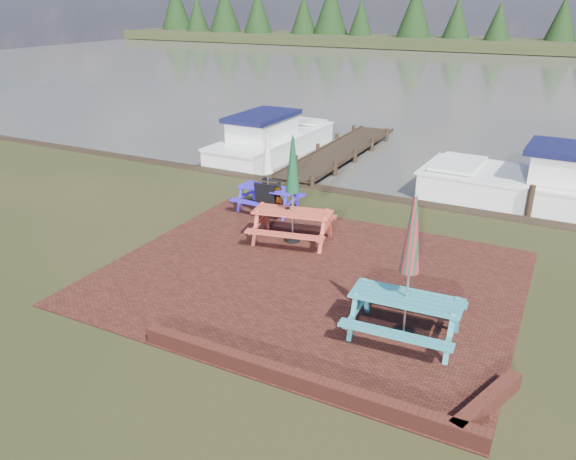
% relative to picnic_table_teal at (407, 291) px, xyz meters
% --- Properties ---
extents(ground, '(120.00, 120.00, 0.00)m').
position_rel_picnic_table_teal_xyz_m(ground, '(-2.59, 0.37, -0.97)').
color(ground, black).
rests_on(ground, ground).
extents(paving, '(9.00, 7.50, 0.02)m').
position_rel_picnic_table_teal_xyz_m(paving, '(-2.59, 1.37, -0.96)').
color(paving, '#351510').
rests_on(paving, ground).
extents(brick_wall, '(6.21, 1.79, 0.30)m').
position_rel_picnic_table_teal_xyz_m(brick_wall, '(-0.45, -2.05, -0.82)').
color(brick_wall, '#4C1E16').
rests_on(brick_wall, ground).
extents(water, '(120.00, 60.00, 0.02)m').
position_rel_picnic_table_teal_xyz_m(water, '(-2.59, 37.37, -0.97)').
color(water, '#423E38').
rests_on(water, ground).
extents(far_treeline, '(120.00, 10.00, 8.10)m').
position_rel_picnic_table_teal_xyz_m(far_treeline, '(-2.59, 66.37, 2.31)').
color(far_treeline, black).
rests_on(far_treeline, ground).
extents(picnic_table_teal, '(2.09, 1.87, 2.78)m').
position_rel_picnic_table_teal_xyz_m(picnic_table_teal, '(0.00, 0.00, 0.00)').
color(picnic_table_teal, teal).
rests_on(picnic_table_teal, ground).
extents(picnic_table_red, '(2.30, 2.13, 2.77)m').
position_rel_picnic_table_teal_xyz_m(picnic_table_red, '(-3.82, 3.00, -0.01)').
color(picnic_table_red, '#BE4230').
rests_on(picnic_table_red, ground).
extents(picnic_table_blue, '(1.77, 1.59, 2.41)m').
position_rel_picnic_table_teal_xyz_m(picnic_table_blue, '(-5.47, 4.67, -0.13)').
color(picnic_table_blue, '#2E1CD2').
rests_on(picnic_table_blue, ground).
extents(chalkboard, '(0.62, 0.64, 0.96)m').
position_rel_picnic_table_teal_xyz_m(chalkboard, '(-5.40, 4.54, -0.48)').
color(chalkboard, black).
rests_on(chalkboard, ground).
extents(jetty, '(1.76, 9.08, 1.00)m').
position_rel_picnic_table_teal_xyz_m(jetty, '(-6.09, 11.65, -0.86)').
color(jetty, black).
rests_on(jetty, ground).
extents(boat_jetty, '(2.55, 6.96, 2.00)m').
position_rel_picnic_table_teal_xyz_m(boat_jetty, '(-8.79, 10.90, -0.58)').
color(boat_jetty, white).
rests_on(boat_jetty, ground).
extents(boat_near, '(8.11, 3.17, 2.16)m').
position_rel_picnic_table_teal_xyz_m(boat_near, '(2.14, 9.36, -0.53)').
color(boat_near, white).
rests_on(boat_near, ground).
extents(person, '(0.68, 0.58, 1.59)m').
position_rel_picnic_table_teal_xyz_m(person, '(-5.13, 4.67, -0.18)').
color(person, gray).
rests_on(person, ground).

